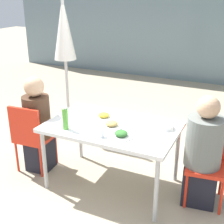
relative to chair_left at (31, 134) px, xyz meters
The scene contains 14 objects.
ground_plane 1.12m from the chair_left, ahead, with size 24.00×24.00×0.00m, color tan.
building_facade 5.09m from the chair_left, 78.57° to the left, with size 10.00×0.20×3.00m.
dining_table 1.02m from the chair_left, ahead, with size 1.39×0.88×0.74m.
chair_left is the anchor object (origin of this frame).
person_left 0.12m from the chair_left, 62.11° to the left, with size 0.31×0.31×1.17m.
chair_right 2.01m from the chair_left, 10.34° to the left, with size 0.45×0.45×0.85m.
person_right 1.95m from the chair_left, ahead, with size 0.37×0.37×1.16m.
closed_umbrella 1.51m from the chair_left, 101.35° to the left, with size 0.36×0.36×2.01m.
plate_0 1.05m from the chair_left, ahead, with size 0.23×0.23×0.07m.
plate_1 0.91m from the chair_left, 19.01° to the left, with size 0.23×0.23×0.06m.
plate_2 1.22m from the chair_left, ahead, with size 0.24×0.24×0.07m.
bottle 0.71m from the chair_left, 13.28° to the right, with size 0.06×0.06×0.24m.
drinking_cup 1.06m from the chair_left, ahead, with size 0.07×0.07×0.08m.
salad_bowl 1.58m from the chair_left, 11.42° to the left, with size 0.17×0.17×0.05m.
Camera 1 is at (1.30, -2.74, 2.09)m, focal length 50.00 mm.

